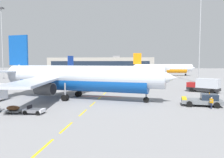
{
  "coord_description": "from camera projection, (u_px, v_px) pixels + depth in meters",
  "views": [
    {
      "loc": [
        25.59,
        -21.62,
        6.81
      ],
      "look_at": [
        20.74,
        17.22,
        3.87
      ],
      "focal_mm": 35.98,
      "sensor_mm": 36.0,
      "label": 1
    }
  ],
  "objects": [
    {
      "name": "pushback_tug",
      "position": [
        203.0,
        100.0,
        34.92
      ],
      "size": [
        6.32,
        3.8,
        2.08
      ],
      "color": "slate",
      "rests_on": "ground"
    },
    {
      "name": "apron_light_mast_far",
      "position": [
        200.0,
        26.0,
        73.19
      ],
      "size": [
        1.8,
        1.8,
        30.39
      ],
      "color": "slate",
      "rests_on": "ground"
    },
    {
      "name": "ground",
      "position": [
        194.0,
        88.0,
        59.71
      ],
      "size": [
        400.0,
        400.0,
        0.0
      ],
      "primitive_type": "plane",
      "color": "gray"
    },
    {
      "name": "airliner_mid_left",
      "position": [
        162.0,
        68.0,
        113.52
      ],
      "size": [
        32.43,
        32.34,
        11.4
      ],
      "color": "silver",
      "rests_on": "ground"
    },
    {
      "name": "terminal_satellite",
      "position": [
        102.0,
        64.0,
        189.7
      ],
      "size": [
        86.53,
        23.78,
        12.17
      ],
      "color": "#9E998E",
      "rests_on": "ground"
    },
    {
      "name": "apron_light_mast_near",
      "position": [
        2.0,
        36.0,
        90.15
      ],
      "size": [
        1.8,
        1.8,
        28.61
      ],
      "color": "slate",
      "rests_on": "ground"
    },
    {
      "name": "fuel_service_truck",
      "position": [
        204.0,
        85.0,
        50.83
      ],
      "size": [
        7.21,
        5.73,
        3.14
      ],
      "color": "black",
      "rests_on": "ground"
    },
    {
      "name": "apron_paint_markings",
      "position": [
        111.0,
        88.0,
        58.55
      ],
      "size": [
        8.0,
        93.28,
        0.01
      ],
      "color": "yellow",
      "rests_on": "ground"
    },
    {
      "name": "airliner_foreground",
      "position": [
        79.0,
        78.0,
        41.33
      ],
      "size": [
        34.67,
        33.99,
        12.2
      ],
      "color": "silver",
      "rests_on": "ground"
    },
    {
      "name": "baggage_train",
      "position": [
        3.0,
        108.0,
        30.44
      ],
      "size": [
        11.67,
        2.35,
        1.14
      ],
      "color": "silver",
      "rests_on": "ground"
    },
    {
      "name": "ground_crew_worker",
      "position": [
        211.0,
        102.0,
        32.8
      ],
      "size": [
        0.44,
        0.65,
        1.71
      ],
      "color": "#191E38",
      "rests_on": "ground"
    },
    {
      "name": "airliner_far_right",
      "position": [
        53.0,
        72.0,
        86.19
      ],
      "size": [
        25.03,
        26.22,
        9.5
      ],
      "color": "silver",
      "rests_on": "ground"
    }
  ]
}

